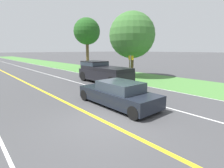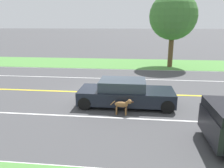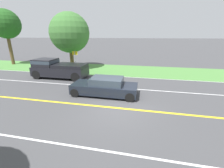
{
  "view_description": "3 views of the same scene",
  "coord_description": "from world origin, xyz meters",
  "px_view_note": "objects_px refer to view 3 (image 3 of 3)",
  "views": [
    {
      "loc": [
        -4.14,
        -5.28,
        2.89
      ],
      "look_at": [
        1.92,
        1.74,
        1.06
      ],
      "focal_mm": 28.0,
      "sensor_mm": 36.0,
      "label": 1
    },
    {
      "loc": [
        12.13,
        1.67,
        3.89
      ],
      "look_at": [
        1.95,
        0.54,
        1.08
      ],
      "focal_mm": 35.0,
      "sensor_mm": 36.0,
      "label": 2
    },
    {
      "loc": [
        -7.87,
        -1.38,
        4.13
      ],
      "look_at": [
        1.77,
        0.66,
        0.89
      ],
      "focal_mm": 24.0,
      "sensor_mm": 36.0,
      "label": 3
    }
  ],
  "objects_px": {
    "pickup_truck": "(58,68)",
    "dog": "(109,83)",
    "roadside_tree_right_far": "(5,24)",
    "roadside_tree_right_near": "(70,33)",
    "ego_car": "(105,87)",
    "street_sign": "(75,59)"
  },
  "relations": [
    {
      "from": "roadside_tree_right_far",
      "to": "street_sign",
      "type": "distance_m",
      "value": 11.72
    },
    {
      "from": "ego_car",
      "to": "dog",
      "type": "height_order",
      "value": "ego_car"
    },
    {
      "from": "pickup_truck",
      "to": "street_sign",
      "type": "distance_m",
      "value": 3.13
    },
    {
      "from": "dog",
      "to": "ego_car",
      "type": "bearing_deg",
      "value": -176.14
    },
    {
      "from": "pickup_truck",
      "to": "roadside_tree_right_far",
      "type": "distance_m",
      "value": 12.41
    },
    {
      "from": "ego_car",
      "to": "street_sign",
      "type": "height_order",
      "value": "street_sign"
    },
    {
      "from": "dog",
      "to": "street_sign",
      "type": "distance_m",
      "value": 7.57
    },
    {
      "from": "pickup_truck",
      "to": "street_sign",
      "type": "height_order",
      "value": "street_sign"
    },
    {
      "from": "dog",
      "to": "roadside_tree_right_far",
      "type": "relative_size",
      "value": 0.14
    },
    {
      "from": "roadside_tree_right_far",
      "to": "roadside_tree_right_near",
      "type": "bearing_deg",
      "value": -94.77
    },
    {
      "from": "ego_car",
      "to": "roadside_tree_right_near",
      "type": "height_order",
      "value": "roadside_tree_right_near"
    },
    {
      "from": "pickup_truck",
      "to": "roadside_tree_right_near",
      "type": "distance_m",
      "value": 5.51
    },
    {
      "from": "dog",
      "to": "pickup_truck",
      "type": "bearing_deg",
      "value": 74.12
    },
    {
      "from": "pickup_truck",
      "to": "roadside_tree_right_near",
      "type": "bearing_deg",
      "value": 7.74
    },
    {
      "from": "roadside_tree_right_near",
      "to": "roadside_tree_right_far",
      "type": "bearing_deg",
      "value": 85.23
    },
    {
      "from": "roadside_tree_right_near",
      "to": "roadside_tree_right_far",
      "type": "height_order",
      "value": "roadside_tree_right_far"
    },
    {
      "from": "pickup_truck",
      "to": "roadside_tree_right_far",
      "type": "xyz_separation_m",
      "value": [
        5.11,
        10.35,
        4.54
      ]
    },
    {
      "from": "dog",
      "to": "roadside_tree_right_near",
      "type": "bearing_deg",
      "value": 49.56
    },
    {
      "from": "street_sign",
      "to": "ego_car",
      "type": "bearing_deg",
      "value": -140.96
    },
    {
      "from": "pickup_truck",
      "to": "dog",
      "type": "bearing_deg",
      "value": -111.23
    },
    {
      "from": "ego_car",
      "to": "roadside_tree_right_near",
      "type": "relative_size",
      "value": 0.68
    },
    {
      "from": "roadside_tree_right_near",
      "to": "dog",
      "type": "bearing_deg",
      "value": -135.8
    }
  ]
}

